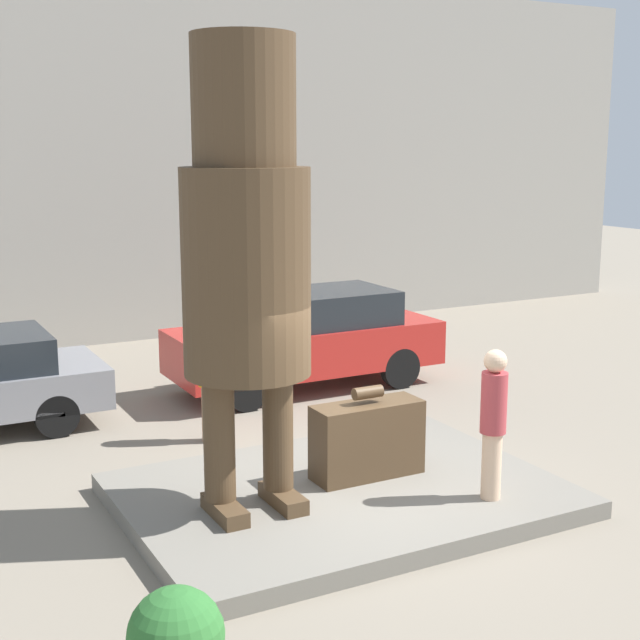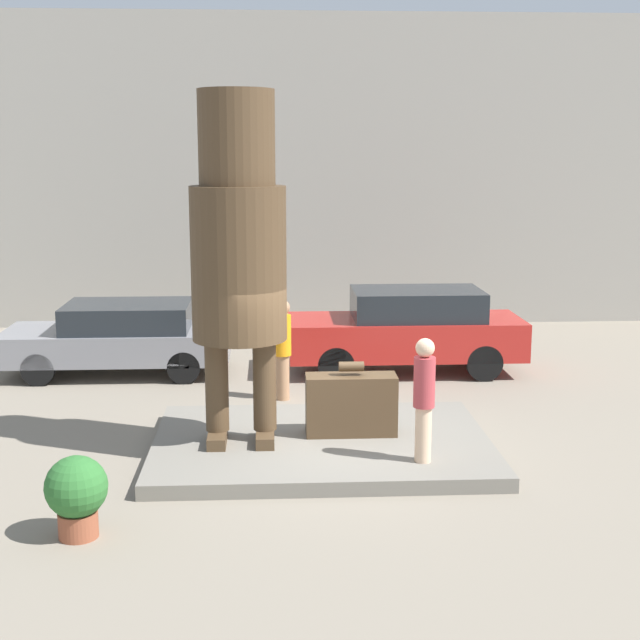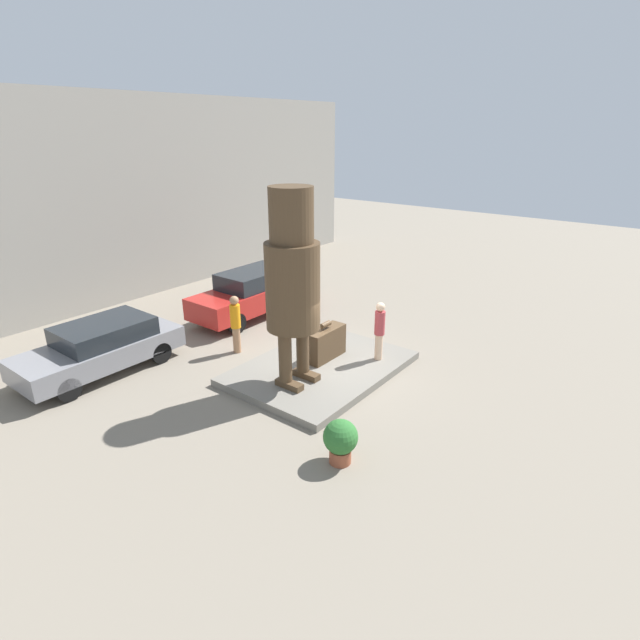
% 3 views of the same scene
% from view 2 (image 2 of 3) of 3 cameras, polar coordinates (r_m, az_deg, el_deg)
% --- Properties ---
extents(ground_plane, '(60.00, 60.00, 0.00)m').
position_cam_2_polar(ground_plane, '(13.47, 0.10, -8.41)').
color(ground_plane, gray).
extents(pedestal, '(4.99, 3.63, 0.21)m').
position_cam_2_polar(pedestal, '(13.44, 0.10, -7.98)').
color(pedestal, slate).
rests_on(pedestal, ground_plane).
extents(building_backdrop, '(28.00, 0.60, 7.75)m').
position_cam_2_polar(building_backdrop, '(22.84, -1.36, 9.44)').
color(building_backdrop, gray).
rests_on(building_backdrop, ground_plane).
extents(statue_figure, '(1.37, 1.37, 5.05)m').
position_cam_2_polar(statue_figure, '(12.73, -5.25, 5.05)').
color(statue_figure, '#4C3823').
rests_on(statue_figure, pedestal).
extents(giant_suitcase, '(1.36, 0.50, 1.12)m').
position_cam_2_polar(giant_suitcase, '(13.47, 2.00, -5.40)').
color(giant_suitcase, '#4C3823').
rests_on(giant_suitcase, pedestal).
extents(tourist, '(0.30, 0.30, 1.74)m').
position_cam_2_polar(tourist, '(12.24, 6.68, -4.77)').
color(tourist, beige).
rests_on(tourist, pedestal).
extents(parked_car_grey, '(4.46, 1.86, 1.44)m').
position_cam_2_polar(parked_car_grey, '(18.25, -12.63, -1.03)').
color(parked_car_grey, gray).
rests_on(parked_car_grey, ground_plane).
extents(parked_car_red, '(4.67, 1.75, 1.69)m').
position_cam_2_polar(parked_car_red, '(18.00, 5.65, -0.56)').
color(parked_car_red, '#B2231E').
rests_on(parked_car_red, ground_plane).
extents(planter_pot, '(0.73, 0.73, 0.98)m').
position_cam_2_polar(planter_pot, '(10.85, -15.32, -10.59)').
color(planter_pot, brown).
rests_on(planter_pot, ground_plane).
extents(worker_hivis, '(0.31, 0.31, 1.83)m').
position_cam_2_polar(worker_hivis, '(15.93, -2.41, -1.63)').
color(worker_hivis, '#A87A56').
rests_on(worker_hivis, ground_plane).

